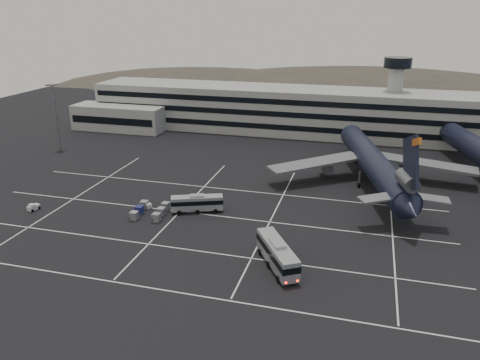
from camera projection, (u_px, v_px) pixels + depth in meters
name	position (u px, v px, depth m)	size (l,w,h in m)	color
ground	(202.00, 224.00, 86.73)	(260.00, 260.00, 0.00)	black
lane_markings	(208.00, 222.00, 87.15)	(90.00, 55.62, 0.01)	silver
terminal	(268.00, 110.00, 149.39)	(125.00, 26.00, 24.00)	gray
hills	(348.00, 111.00, 240.11)	(352.00, 180.00, 44.00)	#38332B
lightpole_left	(55.00, 108.00, 128.03)	(2.40, 2.40, 18.28)	slate
trijet_main	(374.00, 163.00, 103.65)	(45.98, 56.97, 18.08)	black
bus_near	(277.00, 253.00, 71.50)	(8.71, 11.81, 4.28)	#92959A
bus_far	(197.00, 203.00, 91.12)	(10.21, 5.91, 3.55)	#92959A
tug_a	(33.00, 207.00, 92.26)	(1.79, 2.44, 1.42)	silver
tug_b	(147.00, 205.00, 93.36)	(2.50, 2.33, 1.39)	silver
uld_cluster	(150.00, 211.00, 90.10)	(6.75, 7.79, 1.64)	#2D2D30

